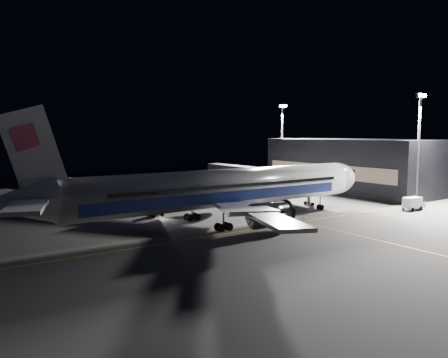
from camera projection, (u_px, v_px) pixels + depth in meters
name	position (u px, v px, depth m)	size (l,w,h in m)	color
ground	(224.00, 223.00, 65.19)	(200.00, 200.00, 0.00)	#4C4C4F
guide_line_main	(275.00, 216.00, 70.80)	(0.25, 80.00, 0.01)	gold
guide_line_cross	(248.00, 230.00, 60.26)	(70.00, 0.25, 0.01)	gold
guide_line_side	(288.00, 201.00, 85.74)	(0.25, 40.00, 0.01)	gold
airliner	(218.00, 189.00, 64.05)	(61.48, 54.22, 16.64)	silver
terminal	(353.00, 165.00, 101.85)	(18.12, 40.00, 12.00)	black
jet_bridge	(262.00, 175.00, 91.88)	(3.60, 34.40, 6.30)	#B2B2B7
floodlight_mast_north	(282.00, 137.00, 112.60)	(2.40, 0.68, 20.70)	#59595E
floodlight_mast_south	(419.00, 139.00, 81.40)	(2.40, 0.67, 20.70)	#59595E
service_truck	(414.00, 203.00, 76.07)	(4.48, 2.08, 2.27)	silver
baggage_tug	(155.00, 212.00, 70.23)	(2.39, 2.01, 1.60)	black
safety_cone_a	(230.00, 214.00, 70.59)	(0.42, 0.42, 0.63)	#D65E09
safety_cone_b	(170.00, 209.00, 75.35)	(0.45, 0.45, 0.67)	#D65E09
safety_cone_c	(194.00, 212.00, 72.75)	(0.41, 0.41, 0.61)	#D65E09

